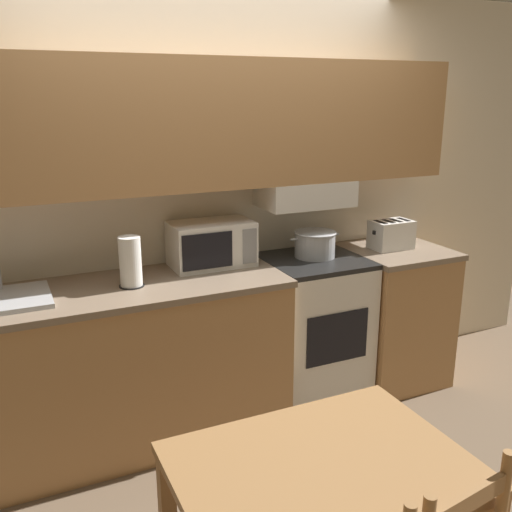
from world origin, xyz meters
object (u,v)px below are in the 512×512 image
(toaster, at_px, (391,234))
(paper_towel_roll, at_px, (130,262))
(dining_table, at_px, (322,492))
(stove_range, at_px, (312,328))
(sink_basin, at_px, (1,299))
(cooking_pot, at_px, (315,243))
(microwave, at_px, (211,244))

(toaster, xyz_separation_m, paper_towel_roll, (-1.73, -0.05, 0.04))
(dining_table, bearing_deg, paper_towel_roll, 100.79)
(stove_range, bearing_deg, dining_table, -119.29)
(sink_basin, bearing_deg, cooking_pot, 1.81)
(cooking_pot, relative_size, microwave, 0.71)
(microwave, xyz_separation_m, toaster, (1.21, -0.13, -0.04))
(stove_range, distance_m, dining_table, 1.78)
(stove_range, relative_size, cooking_pot, 2.72)
(sink_basin, xyz_separation_m, paper_towel_roll, (0.64, -0.03, 0.12))
(paper_towel_roll, bearing_deg, microwave, 18.89)
(microwave, xyz_separation_m, sink_basin, (-1.16, -0.15, -0.12))
(cooking_pot, bearing_deg, sink_basin, -178.19)
(cooking_pot, height_order, paper_towel_roll, paper_towel_roll)
(microwave, xyz_separation_m, paper_towel_roll, (-0.52, -0.18, 0.00))
(dining_table, bearing_deg, cooking_pot, 60.59)
(stove_range, distance_m, sink_basin, 1.85)
(microwave, distance_m, toaster, 1.22)
(toaster, bearing_deg, dining_table, -133.22)
(cooking_pot, bearing_deg, toaster, -4.00)
(cooking_pot, height_order, toaster, toaster)
(paper_towel_roll, bearing_deg, dining_table, -79.21)
(cooking_pot, height_order, dining_table, cooking_pot)
(toaster, distance_m, sink_basin, 2.37)
(cooking_pot, bearing_deg, dining_table, -119.41)
(cooking_pot, distance_m, paper_towel_roll, 1.18)
(cooking_pot, xyz_separation_m, paper_towel_roll, (-1.18, -0.08, 0.05))
(toaster, bearing_deg, sink_basin, -179.55)
(toaster, distance_m, paper_towel_roll, 1.74)
(sink_basin, distance_m, dining_table, 1.81)
(cooking_pot, bearing_deg, stove_range, -124.19)
(dining_table, bearing_deg, toaster, 46.78)
(microwave, bearing_deg, sink_basin, -172.53)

